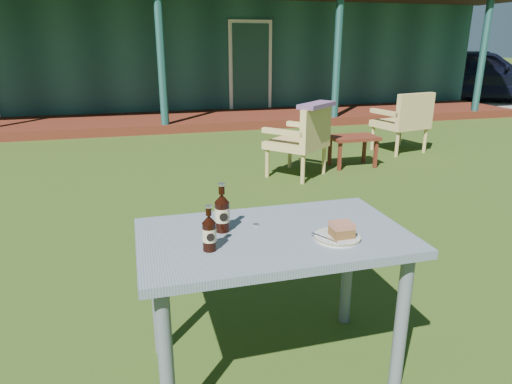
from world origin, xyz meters
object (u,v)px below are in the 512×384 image
object	(u,v)px
cake_slice	(342,229)
cola_bottle_far	(209,233)
car_near	(476,74)
armchair_left	(303,138)
armchair_right	(405,119)
cola_bottle_near	(222,212)
side_table	(353,141)
cafe_table	(273,254)
plate	(337,237)

from	to	relation	value
cake_slice	cola_bottle_far	distance (m)	0.57
car_near	cake_slice	xyz separation A→B (m)	(-8.39, -9.16, 0.05)
cola_bottle_far	armchair_left	world-z (taller)	cola_bottle_far
cola_bottle_far	armchair_right	world-z (taller)	cola_bottle_far
car_near	cola_bottle_near	world-z (taller)	car_near
armchair_left	cola_bottle_far	bearing A→B (deg)	-116.95
cake_slice	cola_bottle_far	xyz separation A→B (m)	(-0.57, 0.04, 0.03)
cola_bottle_near	armchair_right	world-z (taller)	cola_bottle_near
armchair_right	side_table	distance (m)	1.21
car_near	side_table	distance (m)	8.58
cola_bottle_near	car_near	bearing A→B (deg)	45.23
car_near	cake_slice	bearing A→B (deg)	165.51
armchair_left	armchair_right	xyz separation A→B (m)	(1.88, 0.80, 0.02)
cake_slice	car_near	bearing A→B (deg)	47.53
cola_bottle_far	cake_slice	bearing A→B (deg)	-4.06
cafe_table	plate	bearing A→B (deg)	-27.46
plate	armchair_left	xyz separation A→B (m)	(1.11, 3.30, -0.26)
cake_slice	armchair_left	xyz separation A→B (m)	(1.09, 3.31, -0.29)
cola_bottle_far	armchair_right	xyz separation A→B (m)	(3.54, 4.07, -0.31)
car_near	cola_bottle_far	bearing A→B (deg)	163.50
car_near	armchair_left	xyz separation A→B (m)	(-7.30, -5.85, -0.25)
car_near	plate	world-z (taller)	car_near
cafe_table	plate	xyz separation A→B (m)	(0.25, -0.13, 0.11)
cake_slice	side_table	size ratio (longest dim) A/B	0.15
plate	cola_bottle_far	bearing A→B (deg)	176.62
cafe_table	armchair_left	world-z (taller)	armchair_left
car_near	cola_bottle_near	distance (m)	12.59
plate	armchair_left	size ratio (longest dim) A/B	0.24
plate	armchair_right	distance (m)	5.08
side_table	cola_bottle_near	bearing A→B (deg)	-125.26
plate	side_table	xyz separation A→B (m)	(1.90, 3.57, -0.39)
side_table	car_near	bearing A→B (deg)	40.69
armchair_left	armchair_right	distance (m)	2.04
cola_bottle_far	side_table	world-z (taller)	cola_bottle_far
car_near	cafe_table	distance (m)	12.50
side_table	cafe_table	bearing A→B (deg)	-122.06
plate	cola_bottle_near	world-z (taller)	cola_bottle_near
plate	cake_slice	size ratio (longest dim) A/B	2.22
car_near	cafe_table	xyz separation A→B (m)	(-8.65, -9.02, -0.10)
cake_slice	side_table	xyz separation A→B (m)	(1.89, 3.57, -0.42)
cola_bottle_near	cola_bottle_far	distance (m)	0.20
cake_slice	cola_bottle_far	size ratio (longest dim) A/B	0.47
cola_bottle_near	armchair_right	xyz separation A→B (m)	(3.45, 3.89, -0.32)
cafe_table	plate	world-z (taller)	plate
cake_slice	armchair_right	distance (m)	5.08
plate	armchair_right	size ratio (longest dim) A/B	0.23
cake_slice	armchair_left	size ratio (longest dim) A/B	0.11
cola_bottle_near	cafe_table	bearing A→B (deg)	-21.84
cafe_table	cake_slice	world-z (taller)	cake_slice
cafe_table	car_near	bearing A→B (deg)	46.21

